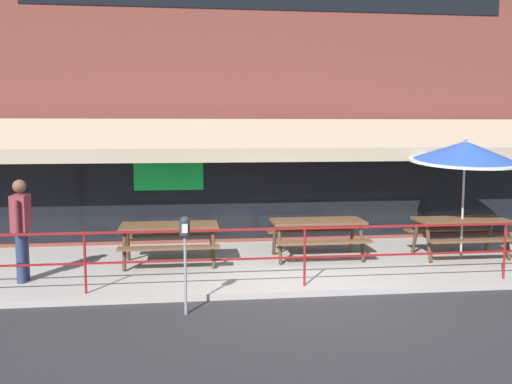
{
  "coord_description": "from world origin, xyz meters",
  "views": [
    {
      "loc": [
        -1.91,
        -8.56,
        2.65
      ],
      "look_at": [
        -0.63,
        1.6,
        1.5
      ],
      "focal_mm": 40.0,
      "sensor_mm": 36.0,
      "label": 1
    }
  ],
  "objects_px": {
    "pedestrian_walking": "(21,225)",
    "parking_meter_near": "(185,235)",
    "picnic_table_right": "(461,227)",
    "picnic_table_centre": "(317,228)",
    "patio_umbrella_right": "(465,152)",
    "picnic_table_left": "(170,233)"
  },
  "relations": [
    {
      "from": "pedestrian_walking",
      "to": "parking_meter_near",
      "type": "bearing_deg",
      "value": -33.16
    },
    {
      "from": "picnic_table_right",
      "to": "parking_meter_near",
      "type": "bearing_deg",
      "value": -154.51
    },
    {
      "from": "picnic_table_centre",
      "to": "pedestrian_walking",
      "type": "height_order",
      "value": "pedestrian_walking"
    },
    {
      "from": "patio_umbrella_right",
      "to": "parking_meter_near",
      "type": "distance_m",
      "value": 6.1
    },
    {
      "from": "patio_umbrella_right",
      "to": "pedestrian_walking",
      "type": "bearing_deg",
      "value": -174.44
    },
    {
      "from": "picnic_table_right",
      "to": "patio_umbrella_right",
      "type": "distance_m",
      "value": 1.47
    },
    {
      "from": "picnic_table_centre",
      "to": "pedestrian_walking",
      "type": "xyz_separation_m",
      "value": [
        -5.27,
        -1.04,
        0.35
      ]
    },
    {
      "from": "picnic_table_left",
      "to": "pedestrian_walking",
      "type": "xyz_separation_m",
      "value": [
        -2.4,
        -0.89,
        0.35
      ]
    },
    {
      "from": "picnic_table_left",
      "to": "parking_meter_near",
      "type": "height_order",
      "value": "parking_meter_near"
    },
    {
      "from": "picnic_table_right",
      "to": "picnic_table_left",
      "type": "bearing_deg",
      "value": 179.44
    },
    {
      "from": "picnic_table_centre",
      "to": "parking_meter_near",
      "type": "relative_size",
      "value": 1.27
    },
    {
      "from": "picnic_table_left",
      "to": "parking_meter_near",
      "type": "bearing_deg",
      "value": -83.86
    },
    {
      "from": "patio_umbrella_right",
      "to": "pedestrian_walking",
      "type": "distance_m",
      "value": 8.24
    },
    {
      "from": "picnic_table_centre",
      "to": "patio_umbrella_right",
      "type": "height_order",
      "value": "patio_umbrella_right"
    },
    {
      "from": "picnic_table_centre",
      "to": "picnic_table_right",
      "type": "xyz_separation_m",
      "value": [
        2.86,
        -0.2,
        0.0
      ]
    },
    {
      "from": "picnic_table_centre",
      "to": "pedestrian_walking",
      "type": "distance_m",
      "value": 5.38
    },
    {
      "from": "picnic_table_centre",
      "to": "picnic_table_left",
      "type": "bearing_deg",
      "value": -177.14
    },
    {
      "from": "patio_umbrella_right",
      "to": "parking_meter_near",
      "type": "bearing_deg",
      "value": -154.91
    },
    {
      "from": "picnic_table_left",
      "to": "parking_meter_near",
      "type": "xyz_separation_m",
      "value": [
        0.28,
        -2.65,
        0.44
      ]
    },
    {
      "from": "picnic_table_centre",
      "to": "picnic_table_right",
      "type": "distance_m",
      "value": 2.87
    },
    {
      "from": "patio_umbrella_right",
      "to": "pedestrian_walking",
      "type": "relative_size",
      "value": 1.4
    },
    {
      "from": "picnic_table_centre",
      "to": "parking_meter_near",
      "type": "distance_m",
      "value": 3.83
    }
  ]
}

